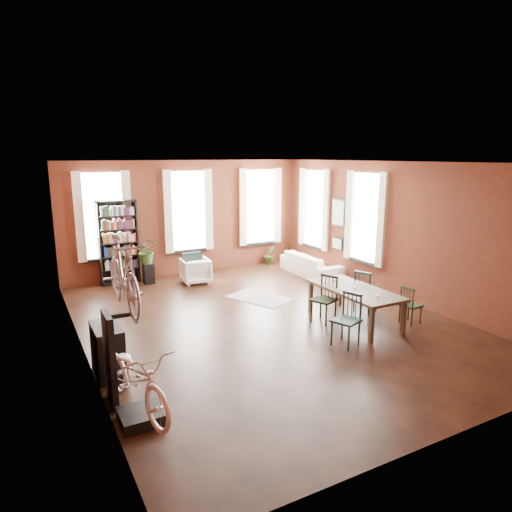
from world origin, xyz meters
TOP-DOWN VIEW (x-y plane):
  - room at (0.25, 0.62)m, footprint 9.00×9.04m
  - dining_table at (1.57, -0.89)m, footprint 0.95×2.08m
  - dining_chair_a at (0.68, -1.73)m, footprint 0.55×0.55m
  - dining_chair_b at (1.03, -0.60)m, footprint 0.57×0.57m
  - dining_chair_c at (2.53, -1.49)m, footprint 0.40×0.40m
  - dining_chair_d at (2.20, -0.52)m, footprint 0.55×0.55m
  - bookshelf at (-2.00, 4.30)m, footprint 1.00×0.32m
  - white_armchair at (-0.24, 3.36)m, footprint 0.77×0.73m
  - cream_sofa at (2.95, 2.60)m, footprint 0.61×2.08m
  - striped_rug at (0.63, 1.41)m, footprint 1.41×1.69m
  - bike_trainer at (-3.18, -2.42)m, footprint 0.52×0.52m
  - bike_wall_rack at (-3.40, -1.80)m, footprint 0.16×0.60m
  - console_table at (-3.28, -0.90)m, footprint 0.40×0.80m
  - plant_stand at (-1.35, 3.92)m, footprint 0.27×0.27m
  - plant_by_sofa at (2.55, 4.29)m, footprint 0.35×0.61m
  - plant_small at (3.09, 0.03)m, footprint 0.25×0.39m
  - bicycle_floor at (-3.20, -2.39)m, footprint 0.78×1.01m
  - bicycle_hung at (-3.15, -1.80)m, footprint 0.47×1.00m
  - plant_on_stand at (-1.36, 3.93)m, footprint 0.65×0.71m

SIDE VIEW (x-z plane):
  - striped_rug at x=0.63m, z-range 0.00..0.01m
  - plant_small at x=3.09m, z-range 0.00..0.13m
  - bike_trainer at x=-3.18m, z-range 0.00..0.15m
  - plant_by_sofa at x=2.55m, z-range 0.00..0.27m
  - plant_stand at x=-1.35m, z-range 0.00..0.54m
  - dining_table at x=1.57m, z-range 0.00..0.71m
  - white_armchair at x=-0.24m, z-range 0.00..0.73m
  - dining_chair_c at x=2.53m, z-range 0.00..0.78m
  - console_table at x=-3.28m, z-range 0.00..0.80m
  - cream_sofa at x=2.95m, z-range 0.00..0.81m
  - dining_chair_d at x=2.20m, z-range 0.00..0.92m
  - dining_chair_a at x=0.68m, z-range 0.00..0.94m
  - dining_chair_b at x=1.03m, z-range 0.00..0.95m
  - bike_wall_rack at x=-3.40m, z-range 0.00..1.30m
  - plant_on_stand at x=-1.36m, z-range 0.54..1.06m
  - bicycle_floor at x=-3.20m, z-range 0.15..1.88m
  - bookshelf at x=-2.00m, z-range 0.00..2.20m
  - bicycle_hung at x=-3.15m, z-range 1.30..2.96m
  - room at x=0.25m, z-range 0.53..3.75m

